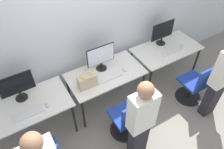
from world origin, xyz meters
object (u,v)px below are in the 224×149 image
monitor_right (163,32)px  mouse_left (47,105)px  monitor_left (17,86)px  person_right (222,78)px  keyboard_left (28,113)px  office_chair_right (194,86)px  monitor_center (101,57)px  keyboard_right (171,51)px  person_center (141,121)px  handbag (87,81)px  mouse_right (182,46)px  office_chair_center (127,120)px  keyboard_center (109,77)px  mouse_center (124,70)px

monitor_right → mouse_left: bearing=-171.9°
monitor_left → person_right: size_ratio=0.31×
keyboard_left → office_chair_right: bearing=-12.7°
monitor_center → keyboard_right: (1.36, -0.26, -0.25)m
mouse_left → person_right: person_right is taller
monitor_left → keyboard_left: bearing=-90.0°
monitor_center → person_center: size_ratio=0.32×
monitor_right → office_chair_right: monitor_right is taller
office_chair_right → handbag: bearing=159.5°
keyboard_right → monitor_left: bearing=173.7°
mouse_right → monitor_center: bearing=171.3°
office_chair_center → mouse_right: 1.87m
office_chair_center → person_right: (1.50, -0.39, 0.52)m
person_right → handbag: bearing=150.4°
keyboard_center → person_right: 1.79m
person_right → person_center: bearing=179.1°
mouse_left → monitor_right: monitor_right is taller
keyboard_right → handbag: handbag is taller
mouse_center → mouse_right: 1.35m
monitor_center → keyboard_left: bearing=-167.4°
keyboard_left → office_chair_center: office_chair_center is taller
mouse_center → keyboard_center: bearing=-178.4°
monitor_left → person_center: (1.26, -1.32, -0.16)m
mouse_right → monitor_right: bearing=135.1°
mouse_right → office_chair_right: bearing=-108.7°
office_chair_right → person_center: bearing=-167.3°
keyboard_left → handbag: handbag is taller
person_right → mouse_left: bearing=158.5°
keyboard_right → mouse_left: bearing=-179.0°
monitor_left → keyboard_center: size_ratio=1.13×
monitor_left → mouse_left: size_ratio=5.59×
mouse_center → office_chair_center: bearing=-119.0°
office_chair_right → person_right: 0.63m
keyboard_left → mouse_center: size_ratio=4.95×
monitor_center → handbag: monitor_center is taller
keyboard_left → monitor_center: 1.42m
monitor_left → handbag: bearing=-16.8°
mouse_left → monitor_center: (1.07, 0.31, 0.25)m
handbag → mouse_left: bearing=-175.5°
handbag → keyboard_center: bearing=-1.4°
monitor_center → keyboard_center: monitor_center is taller
keyboard_left → office_chair_center: (1.30, -0.60, -0.38)m
monitor_left → mouse_center: bearing=-10.0°
mouse_left → monitor_center: bearing=15.9°
keyboard_left → keyboard_center: 1.36m
person_center → person_right: bearing=-0.9°
mouse_left → monitor_right: (2.43, 0.35, 0.25)m
keyboard_left → mouse_right: bearing=1.0°
person_right → mouse_center: bearing=137.5°
person_center → monitor_right: size_ratio=3.12×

